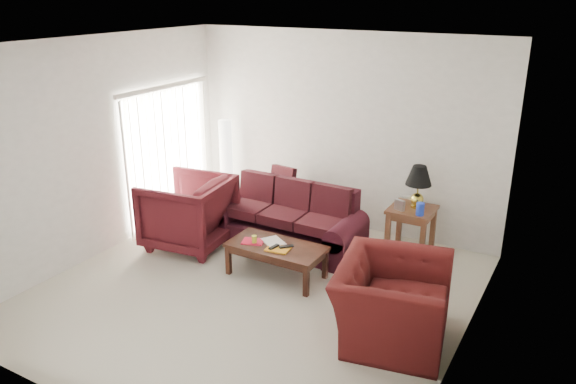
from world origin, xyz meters
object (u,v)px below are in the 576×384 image
(coffee_table, at_px, (276,261))
(end_table, at_px, (411,230))
(sofa, at_px, (287,217))
(armchair_left, at_px, (188,212))
(armchair_right, at_px, (392,302))
(floor_lamp, at_px, (226,164))

(coffee_table, bearing_deg, end_table, 65.33)
(sofa, bearing_deg, coffee_table, -64.73)
(end_table, height_order, coffee_table, end_table)
(sofa, height_order, armchair_left, armchair_left)
(sofa, relative_size, armchair_left, 1.94)
(armchair_right, bearing_deg, end_table, 2.13)
(floor_lamp, relative_size, armchair_left, 1.36)
(sofa, height_order, armchair_right, sofa)
(end_table, relative_size, armchair_left, 0.59)
(floor_lamp, relative_size, armchair_right, 1.18)
(end_table, distance_m, armchair_left, 3.20)
(floor_lamp, relative_size, coffee_table, 1.22)
(end_table, relative_size, coffee_table, 0.53)
(sofa, relative_size, end_table, 3.30)
(sofa, height_order, end_table, sofa)
(coffee_table, bearing_deg, armchair_left, -171.88)
(sofa, distance_m, end_table, 1.77)
(sofa, relative_size, coffee_table, 1.74)
(floor_lamp, xyz_separation_m, armchair_left, (0.42, -1.54, -0.25))
(armchair_left, bearing_deg, end_table, 108.28)
(sofa, bearing_deg, armchair_right, -30.23)
(sofa, distance_m, armchair_left, 1.43)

